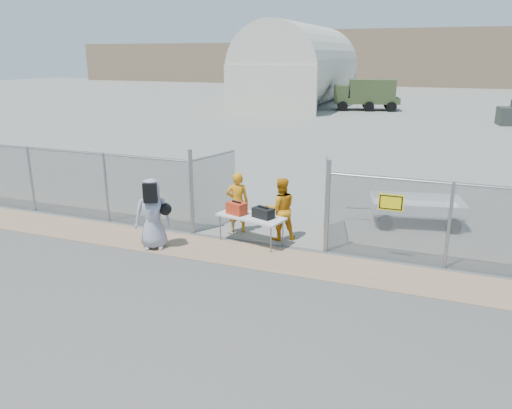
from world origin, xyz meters
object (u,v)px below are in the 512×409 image
at_px(security_worker_right, 281,209).
at_px(security_worker_left, 237,203).
at_px(utility_trailer, 416,211).
at_px(visitor, 153,214).
at_px(folding_table, 251,229).

bearing_deg(security_worker_right, security_worker_left, -35.57).
bearing_deg(utility_trailer, visitor, -156.07).
xyz_separation_m(security_worker_left, visitor, (-1.62, -2.00, 0.07)).
xyz_separation_m(security_worker_left, utility_trailer, (4.87, 2.66, -0.48)).
bearing_deg(folding_table, utility_trailer, 51.06).
relative_size(security_worker_right, utility_trailer, 0.51).
distance_m(visitor, utility_trailer, 8.01).
xyz_separation_m(folding_table, visitor, (-2.33, -1.29, 0.57)).
xyz_separation_m(folding_table, security_worker_right, (0.66, 0.58, 0.50)).
height_order(folding_table, security_worker_left, security_worker_left).
distance_m(folding_table, visitor, 2.73).
distance_m(security_worker_left, utility_trailer, 5.57).
relative_size(folding_table, visitor, 0.97).
relative_size(folding_table, security_worker_right, 1.04).
bearing_deg(visitor, folding_table, 2.78).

